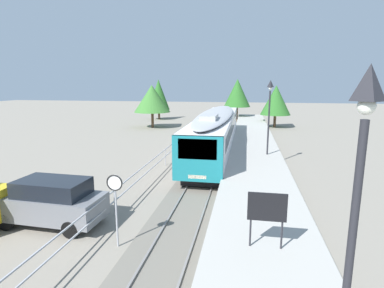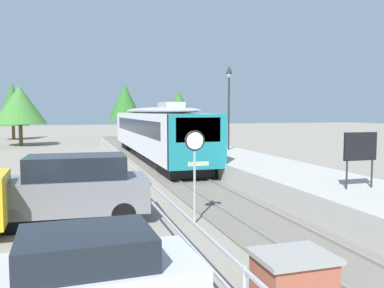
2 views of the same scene
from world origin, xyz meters
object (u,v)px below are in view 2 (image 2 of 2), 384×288
(platform_notice_board, at_px, (360,148))
(brick_utility_cabinet, at_px, (293,288))
(commuter_train, at_px, (154,129))
(platform_lamp_mid_platform, at_px, (229,92))
(speed_limit_sign, at_px, (195,153))
(parked_suv_grey, at_px, (72,188))
(parked_hatchback_silver, at_px, (74,280))

(platform_notice_board, relative_size, brick_utility_cabinet, 1.49)
(commuter_train, relative_size, platform_lamp_mid_platform, 3.84)
(speed_limit_sign, bearing_deg, platform_lamp_mid_platform, 63.90)
(platform_notice_board, bearing_deg, speed_limit_sign, 172.64)
(speed_limit_sign, relative_size, parked_suv_grey, 0.60)
(commuter_train, relative_size, platform_notice_board, 11.41)
(commuter_train, xyz_separation_m, parked_suv_grey, (-5.55, -14.97, -1.09))
(platform_lamp_mid_platform, bearing_deg, speed_limit_sign, -116.10)
(commuter_train, bearing_deg, platform_notice_board, -79.04)
(parked_hatchback_silver, height_order, parked_suv_grey, parked_suv_grey)
(parked_hatchback_silver, relative_size, parked_suv_grey, 0.87)
(commuter_train, distance_m, platform_lamp_mid_platform, 6.00)
(platform_notice_board, xyz_separation_m, parked_hatchback_silver, (-8.81, -4.38, -1.40))
(platform_notice_board, height_order, brick_utility_cabinet, platform_notice_board)
(platform_notice_board, distance_m, parked_hatchback_silver, 9.94)
(commuter_train, bearing_deg, speed_limit_sign, -97.17)
(platform_lamp_mid_platform, height_order, brick_utility_cabinet, platform_lamp_mid_platform)
(commuter_train, height_order, platform_lamp_mid_platform, platform_lamp_mid_platform)
(commuter_train, height_order, platform_notice_board, commuter_train)
(speed_limit_sign, distance_m, brick_utility_cabinet, 6.05)
(platform_notice_board, distance_m, parked_suv_grey, 9.08)
(parked_suv_grey, bearing_deg, platform_notice_board, -12.10)
(commuter_train, distance_m, brick_utility_cabinet, 22.19)
(platform_notice_board, relative_size, parked_suv_grey, 0.38)
(commuter_train, height_order, parked_suv_grey, commuter_train)
(platform_lamp_mid_platform, bearing_deg, parked_hatchback_silver, -118.73)
(platform_notice_board, relative_size, parked_hatchback_silver, 0.44)
(platform_lamp_mid_platform, relative_size, parked_hatchback_silver, 1.32)
(speed_limit_sign, bearing_deg, parked_suv_grey, 161.06)
(platform_lamp_mid_platform, distance_m, parked_hatchback_silver, 20.51)
(brick_utility_cabinet, height_order, parked_suv_grey, parked_suv_grey)
(platform_lamp_mid_platform, bearing_deg, brick_utility_cabinet, -109.01)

